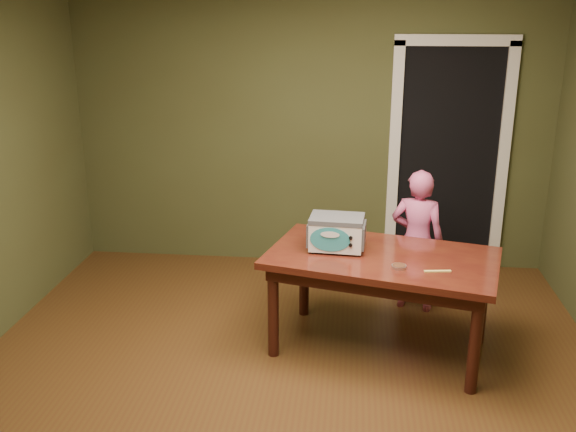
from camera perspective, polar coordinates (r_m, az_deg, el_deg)
The scene contains 8 objects.
floor at distance 4.29m, azimuth -0.73°, elevation -16.46°, with size 5.00×5.00×0.00m, color #4F3316.
room_shell at distance 3.60m, azimuth -0.83°, elevation 6.50°, with size 4.52×5.02×2.61m.
doorway at distance 6.49m, azimuth 13.66°, elevation 5.38°, with size 1.10×0.66×2.25m.
dining_table at distance 4.66m, azimuth 8.31°, elevation -4.58°, with size 1.77×1.26×0.75m.
toy_oven at distance 4.64m, azimuth 4.34°, elevation -1.40°, with size 0.43×0.31×0.25m.
baking_pan at distance 4.41m, azimuth 9.84°, elevation -4.43°, with size 0.10×0.10×0.02m.
spatula at distance 4.40m, azimuth 13.16°, elevation -4.80°, with size 0.18×0.03×0.01m, color #E0C961.
child at distance 5.38m, azimuth 11.39°, elevation -2.16°, with size 0.44×0.29×1.20m, color #D0558B.
Camera 1 is at (0.41, -3.50, 2.43)m, focal length 40.00 mm.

